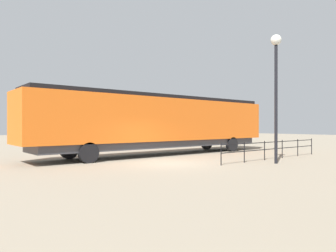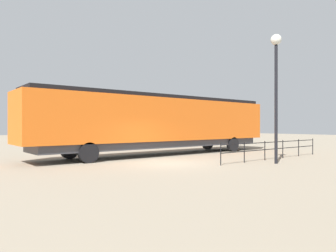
{
  "view_description": "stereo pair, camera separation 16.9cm",
  "coord_description": "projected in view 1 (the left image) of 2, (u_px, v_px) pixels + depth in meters",
  "views": [
    {
      "loc": [
        12.74,
        -10.39,
        1.98
      ],
      "look_at": [
        -1.0,
        0.86,
        1.96
      ],
      "focal_mm": 33.23,
      "sensor_mm": 36.0,
      "label": 1
    },
    {
      "loc": [
        12.84,
        -10.26,
        1.98
      ],
      "look_at": [
        -1.0,
        0.86,
        1.96
      ],
      "focal_mm": 33.23,
      "sensor_mm": 36.0,
      "label": 2
    }
  ],
  "objects": [
    {
      "name": "locomotive",
      "position": [
        168.0,
        122.0,
        21.56
      ],
      "size": [
        2.96,
        18.44,
        4.01
      ],
      "color": "orange",
      "rests_on": "ground_plane"
    },
    {
      "name": "ground_plane",
      "position": [
        167.0,
        163.0,
        16.44
      ],
      "size": [
        120.0,
        120.0,
        0.0
      ],
      "primitive_type": "plane",
      "color": "gray"
    },
    {
      "name": "platform_fence",
      "position": [
        274.0,
        147.0,
        18.45
      ],
      "size": [
        0.05,
        9.46,
        1.1
      ],
      "color": "black",
      "rests_on": "ground_plane"
    },
    {
      "name": "lamp_post",
      "position": [
        276.0,
        71.0,
        16.25
      ],
      "size": [
        0.56,
        0.56,
        6.75
      ],
      "color": "black",
      "rests_on": "ground_plane"
    }
  ]
}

